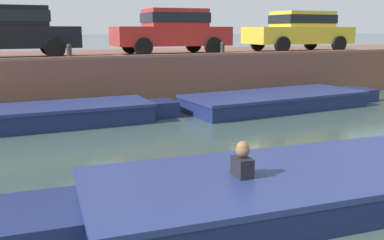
% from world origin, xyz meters
% --- Properties ---
extents(ground_plane, '(400.00, 400.00, 0.00)m').
position_xyz_m(ground_plane, '(0.00, 5.86, 0.00)').
color(ground_plane, '#384C47').
extents(far_quay_wall, '(60.00, 6.00, 1.54)m').
position_xyz_m(far_quay_wall, '(0.00, 14.71, 0.77)').
color(far_quay_wall, brown).
rests_on(far_quay_wall, ground).
extents(far_wall_coping, '(60.00, 0.24, 0.08)m').
position_xyz_m(far_wall_coping, '(0.00, 11.83, 1.58)').
color(far_wall_coping, '#925F4C').
rests_on(far_wall_coping, far_quay_wall).
extents(boat_moored_central_navy, '(5.12, 1.79, 0.52)m').
position_xyz_m(boat_moored_central_navy, '(-1.30, 10.18, 0.26)').
color(boat_moored_central_navy, navy).
rests_on(boat_moored_central_navy, ground).
extents(boat_moored_east_navy, '(6.94, 2.56, 0.48)m').
position_xyz_m(boat_moored_east_navy, '(4.96, 9.94, 0.24)').
color(boat_moored_east_navy, navy).
rests_on(boat_moored_east_navy, ground).
extents(motorboat_passing, '(7.39, 2.71, 0.96)m').
position_xyz_m(motorboat_passing, '(0.53, 3.68, 0.24)').
color(motorboat_passing, navy).
rests_on(motorboat_passing, ground).
extents(car_left_inner_black, '(4.28, 1.95, 1.54)m').
position_xyz_m(car_left_inner_black, '(-2.73, 13.23, 2.39)').
color(car_left_inner_black, black).
rests_on(car_left_inner_black, far_quay_wall).
extents(car_centre_red, '(4.02, 2.10, 1.54)m').
position_xyz_m(car_centre_red, '(2.57, 13.23, 2.39)').
color(car_centre_red, '#B2231E').
rests_on(car_centre_red, far_quay_wall).
extents(car_right_inner_yellow, '(4.25, 2.07, 1.54)m').
position_xyz_m(car_right_inner_yellow, '(8.01, 13.23, 2.39)').
color(car_right_inner_yellow, yellow).
rests_on(car_right_inner_yellow, far_quay_wall).
extents(mooring_bollard_mid, '(0.15, 0.15, 0.44)m').
position_xyz_m(mooring_bollard_mid, '(-1.12, 11.96, 1.78)').
color(mooring_bollard_mid, '#2D2B28').
rests_on(mooring_bollard_mid, far_quay_wall).
extents(mooring_bollard_east, '(0.15, 0.15, 0.44)m').
position_xyz_m(mooring_bollard_east, '(3.90, 11.96, 1.78)').
color(mooring_bollard_east, '#2D2B28').
rests_on(mooring_bollard_east, far_quay_wall).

